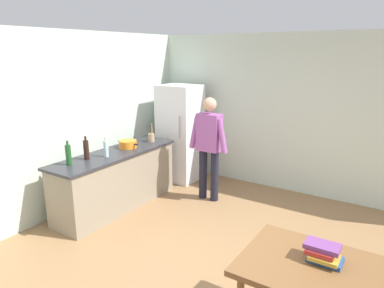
{
  "coord_description": "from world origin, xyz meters",
  "views": [
    {
      "loc": [
        1.78,
        -2.89,
        2.4
      ],
      "look_at": [
        -0.82,
        1.14,
        1.13
      ],
      "focal_mm": 32.88,
      "sensor_mm": 36.0,
      "label": 1
    }
  ],
  "objects_px": {
    "utensil_jar": "(151,137)",
    "refrigerator": "(180,133)",
    "person": "(209,142)",
    "bottle_water_clear": "(106,149)",
    "bottle_wine_dark": "(86,150)",
    "cooking_pot": "(128,144)",
    "dining_table": "(330,279)",
    "bottle_wine_green": "(68,155)",
    "book_stack": "(323,253)"
  },
  "relations": [
    {
      "from": "bottle_wine_dark",
      "to": "bottle_water_clear",
      "type": "xyz_separation_m",
      "value": [
        0.14,
        0.24,
        -0.02
      ]
    },
    {
      "from": "person",
      "to": "book_stack",
      "type": "xyz_separation_m",
      "value": [
        2.26,
        -2.06,
        -0.16
      ]
    },
    {
      "from": "person",
      "to": "bottle_water_clear",
      "type": "xyz_separation_m",
      "value": [
        -0.99,
        -1.29,
        0.05
      ]
    },
    {
      "from": "person",
      "to": "dining_table",
      "type": "bearing_deg",
      "value": -42.41
    },
    {
      "from": "refrigerator",
      "to": "bottle_water_clear",
      "type": "distance_m",
      "value": 1.84
    },
    {
      "from": "utensil_jar",
      "to": "refrigerator",
      "type": "bearing_deg",
      "value": 86.77
    },
    {
      "from": "person",
      "to": "bottle_water_clear",
      "type": "bearing_deg",
      "value": -127.45
    },
    {
      "from": "utensil_jar",
      "to": "bottle_wine_dark",
      "type": "height_order",
      "value": "bottle_wine_dark"
    },
    {
      "from": "refrigerator",
      "to": "bottle_wine_green",
      "type": "xyz_separation_m",
      "value": [
        -0.18,
        -2.38,
        0.15
      ]
    },
    {
      "from": "refrigerator",
      "to": "cooking_pot",
      "type": "bearing_deg",
      "value": -94.93
    },
    {
      "from": "refrigerator",
      "to": "bottle_wine_dark",
      "type": "xyz_separation_m",
      "value": [
        -0.18,
        -2.08,
        0.15
      ]
    },
    {
      "from": "cooking_pot",
      "to": "bottle_water_clear",
      "type": "bearing_deg",
      "value": -81.89
    },
    {
      "from": "utensil_jar",
      "to": "bottle_wine_green",
      "type": "height_order",
      "value": "bottle_wine_green"
    },
    {
      "from": "cooking_pot",
      "to": "bottle_wine_green",
      "type": "height_order",
      "value": "bottle_wine_green"
    },
    {
      "from": "person",
      "to": "utensil_jar",
      "type": "relative_size",
      "value": 5.31
    },
    {
      "from": "cooking_pot",
      "to": "utensil_jar",
      "type": "relative_size",
      "value": 1.25
    },
    {
      "from": "cooking_pot",
      "to": "book_stack",
      "type": "bearing_deg",
      "value": -21.52
    },
    {
      "from": "person",
      "to": "dining_table",
      "type": "xyz_separation_m",
      "value": [
        2.35,
        -2.15,
        -0.31
      ]
    },
    {
      "from": "utensil_jar",
      "to": "person",
      "type": "bearing_deg",
      "value": 13.6
    },
    {
      "from": "dining_table",
      "to": "book_stack",
      "type": "distance_m",
      "value": 0.2
    },
    {
      "from": "refrigerator",
      "to": "bottle_water_clear",
      "type": "relative_size",
      "value": 6.0
    },
    {
      "from": "cooking_pot",
      "to": "person",
      "type": "bearing_deg",
      "value": 35.08
    },
    {
      "from": "refrigerator",
      "to": "bottle_water_clear",
      "type": "xyz_separation_m",
      "value": [
        -0.04,
        -1.84,
        0.13
      ]
    },
    {
      "from": "bottle_wine_green",
      "to": "cooking_pot",
      "type": "bearing_deg",
      "value": 86.44
    },
    {
      "from": "utensil_jar",
      "to": "bottle_wine_dark",
      "type": "bearing_deg",
      "value": -95.78
    },
    {
      "from": "bottle_wine_green",
      "to": "book_stack",
      "type": "xyz_separation_m",
      "value": [
        3.39,
        -0.23,
        -0.22
      ]
    },
    {
      "from": "bottle_wine_dark",
      "to": "bottle_water_clear",
      "type": "height_order",
      "value": "bottle_wine_dark"
    },
    {
      "from": "bottle_wine_dark",
      "to": "book_stack",
      "type": "bearing_deg",
      "value": -8.85
    },
    {
      "from": "cooking_pot",
      "to": "utensil_jar",
      "type": "height_order",
      "value": "utensil_jar"
    },
    {
      "from": "cooking_pot",
      "to": "dining_table",
      "type": "bearing_deg",
      "value": -22.32
    },
    {
      "from": "person",
      "to": "utensil_jar",
      "type": "bearing_deg",
      "value": -166.4
    },
    {
      "from": "utensil_jar",
      "to": "bottle_wine_green",
      "type": "relative_size",
      "value": 0.94
    },
    {
      "from": "person",
      "to": "cooking_pot",
      "type": "xyz_separation_m",
      "value": [
        -1.06,
        -0.75,
        -0.02
      ]
    },
    {
      "from": "dining_table",
      "to": "bottle_water_clear",
      "type": "relative_size",
      "value": 4.67
    },
    {
      "from": "person",
      "to": "dining_table",
      "type": "distance_m",
      "value": 3.2
    },
    {
      "from": "refrigerator",
      "to": "bottle_wine_dark",
      "type": "height_order",
      "value": "refrigerator"
    },
    {
      "from": "cooking_pot",
      "to": "bottle_wine_green",
      "type": "xyz_separation_m",
      "value": [
        -0.07,
        -1.08,
        0.09
      ]
    },
    {
      "from": "utensil_jar",
      "to": "bottle_wine_dark",
      "type": "xyz_separation_m",
      "value": [
        -0.13,
        -1.29,
        0.07
      ]
    },
    {
      "from": "bottle_wine_green",
      "to": "bottle_wine_dark",
      "type": "bearing_deg",
      "value": 89.16
    },
    {
      "from": "dining_table",
      "to": "bottle_wine_dark",
      "type": "xyz_separation_m",
      "value": [
        -3.48,
        0.62,
        0.37
      ]
    },
    {
      "from": "dining_table",
      "to": "bottle_wine_dark",
      "type": "height_order",
      "value": "bottle_wine_dark"
    },
    {
      "from": "refrigerator",
      "to": "utensil_jar",
      "type": "height_order",
      "value": "refrigerator"
    },
    {
      "from": "utensil_jar",
      "to": "bottle_wine_green",
      "type": "xyz_separation_m",
      "value": [
        -0.13,
        -1.59,
        0.07
      ]
    },
    {
      "from": "utensil_jar",
      "to": "book_stack",
      "type": "bearing_deg",
      "value": -29.14
    },
    {
      "from": "bottle_water_clear",
      "to": "book_stack",
      "type": "relative_size",
      "value": 1.0
    },
    {
      "from": "bottle_wine_green",
      "to": "utensil_jar",
      "type": "bearing_deg",
      "value": 85.16
    },
    {
      "from": "utensil_jar",
      "to": "bottle_water_clear",
      "type": "distance_m",
      "value": 1.05
    },
    {
      "from": "utensil_jar",
      "to": "bottle_wine_green",
      "type": "distance_m",
      "value": 1.6
    },
    {
      "from": "bottle_wine_green",
      "to": "bottle_water_clear",
      "type": "distance_m",
      "value": 0.56
    },
    {
      "from": "bottle_wine_green",
      "to": "book_stack",
      "type": "distance_m",
      "value": 3.41
    }
  ]
}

